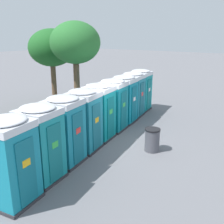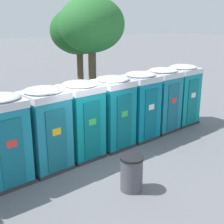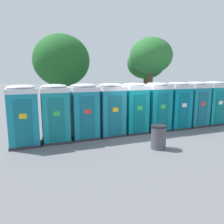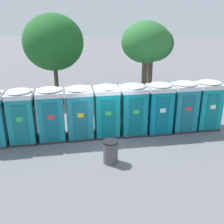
# 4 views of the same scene
# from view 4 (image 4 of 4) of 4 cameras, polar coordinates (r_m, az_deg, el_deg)

# --- Properties ---
(ground_plane) EXTENTS (120.00, 120.00, 0.00)m
(ground_plane) POSITION_cam_4_polar(r_m,az_deg,el_deg) (12.64, -0.54, -6.00)
(ground_plane) COLOR slate
(portapotty_1) EXTENTS (1.34, 1.35, 2.54)m
(portapotty_1) POSITION_cam_4_polar(r_m,az_deg,el_deg) (12.65, -18.80, -0.79)
(portapotty_1) COLOR #2D2D33
(portapotty_1) RESTS_ON ground
(portapotty_2) EXTENTS (1.43, 1.40, 2.54)m
(portapotty_2) POSITION_cam_4_polar(r_m,az_deg,el_deg) (12.53, -12.88, -0.39)
(portapotty_2) COLOR #2D2D33
(portapotty_2) RESTS_ON ground
(portapotty_3) EXTENTS (1.45, 1.43, 2.54)m
(portapotty_3) POSITION_cam_4_polar(r_m,az_deg,el_deg) (12.50, -6.89, -0.04)
(portapotty_3) COLOR #2D2D33
(portapotty_3) RESTS_ON ground
(portapotty_4) EXTENTS (1.36, 1.38, 2.54)m
(portapotty_4) POSITION_cam_4_polar(r_m,az_deg,el_deg) (12.64, -0.97, 0.35)
(portapotty_4) COLOR #2D2D33
(portapotty_4) RESTS_ON ground
(portapotty_5) EXTENTS (1.42, 1.39, 2.54)m
(portapotty_5) POSITION_cam_4_polar(r_m,az_deg,el_deg) (12.85, 4.84, 0.62)
(portapotty_5) COLOR #2D2D33
(portapotty_5) RESTS_ON ground
(portapotty_6) EXTENTS (1.37, 1.37, 2.54)m
(portapotty_6) POSITION_cam_4_polar(r_m,az_deg,el_deg) (13.21, 10.37, 0.91)
(portapotty_6) COLOR #2D2D33
(portapotty_6) RESTS_ON ground
(portapotty_7) EXTENTS (1.40, 1.39, 2.54)m
(portapotty_7) POSITION_cam_4_polar(r_m,az_deg,el_deg) (13.73, 15.47, 1.26)
(portapotty_7) COLOR #2D2D33
(portapotty_7) RESTS_ON ground
(portapotty_8) EXTENTS (1.38, 1.37, 2.54)m
(portapotty_8) POSITION_cam_4_polar(r_m,az_deg,el_deg) (14.33, 20.21, 1.54)
(portapotty_8) COLOR #2D2D33
(portapotty_8) RESTS_ON ground
(street_tree_0) EXTENTS (2.80, 2.80, 5.31)m
(street_tree_0) POSITION_cam_4_polar(r_m,az_deg,el_deg) (15.45, 7.63, 14.65)
(street_tree_0) COLOR brown
(street_tree_0) RESTS_ON ground
(street_tree_1) EXTENTS (2.96, 2.96, 4.95)m
(street_tree_1) POSITION_cam_4_polar(r_m,az_deg,el_deg) (18.34, 8.83, 14.38)
(street_tree_1) COLOR brown
(street_tree_1) RESTS_ON ground
(street_tree_2) EXTENTS (3.94, 3.94, 5.71)m
(street_tree_2) POSITION_cam_4_polar(r_m,az_deg,el_deg) (18.09, -12.40, 14.56)
(street_tree_2) COLOR #4C3826
(street_tree_2) RESTS_ON ground
(trash_can) EXTENTS (0.63, 0.63, 0.95)m
(trash_can) POSITION_cam_4_polar(r_m,az_deg,el_deg) (10.62, -0.11, -8.61)
(trash_can) COLOR #4C4C54
(trash_can) RESTS_ON ground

